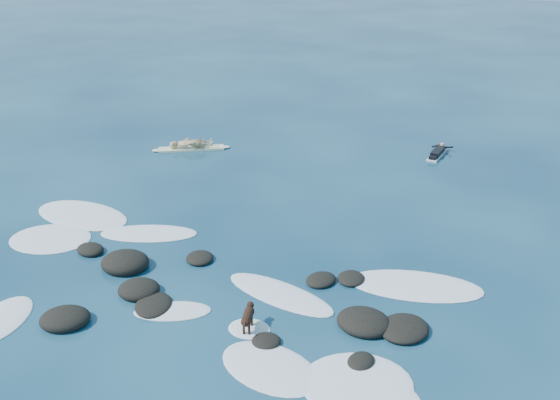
% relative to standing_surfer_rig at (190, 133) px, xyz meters
% --- Properties ---
extents(ground, '(160.00, 160.00, 0.00)m').
position_rel_standing_surfer_rig_xyz_m(ground, '(4.79, -10.06, -0.80)').
color(ground, '#0A2642').
rests_on(ground, ground).
extents(reef_rocks, '(14.63, 6.82, 0.62)m').
position_rel_standing_surfer_rig_xyz_m(reef_rocks, '(5.39, -11.16, -0.69)').
color(reef_rocks, black).
rests_on(reef_rocks, ground).
extents(breaking_foam, '(15.87, 8.79, 0.12)m').
position_rel_standing_surfer_rig_xyz_m(breaking_foam, '(5.44, -10.53, -0.79)').
color(breaking_foam, white).
rests_on(breaking_foam, ground).
extents(standing_surfer_rig, '(3.32, 1.90, 2.02)m').
position_rel_standing_surfer_rig_xyz_m(standing_surfer_rig, '(0.00, 0.00, 0.00)').
color(standing_surfer_rig, '#ECE8BD').
rests_on(standing_surfer_rig, ground).
extents(paddling_surfer_rig, '(1.03, 2.22, 0.38)m').
position_rel_standing_surfer_rig_xyz_m(paddling_surfer_rig, '(10.75, 2.75, -0.67)').
color(paddling_surfer_rig, white).
rests_on(paddling_surfer_rig, ground).
extents(dog, '(0.37, 1.03, 0.65)m').
position_rel_standing_surfer_rig_xyz_m(dog, '(7.39, -12.13, -0.36)').
color(dog, black).
rests_on(dog, ground).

